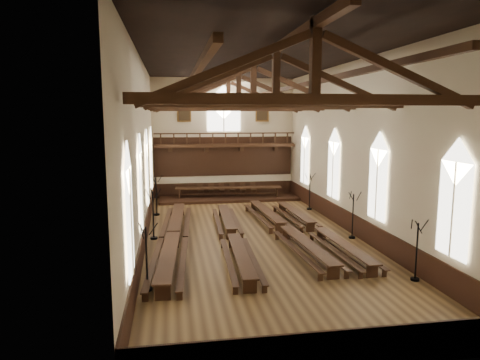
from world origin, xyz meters
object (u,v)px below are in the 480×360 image
(high_table, at_px, (229,189))
(candelabrum_right_far, at_px, (309,199))
(candelabrum_right_near, at_px, (416,262))
(candelabrum_left_near, at_px, (147,270))
(dais, at_px, (229,198))
(refectory_row_a, at_px, (174,235))
(refectory_row_c, at_px, (284,227))
(candelabrum_right_mid, at_px, (352,224))
(refectory_row_b, at_px, (233,234))
(refectory_row_d, at_px, (316,228))
(candelabrum_left_mid, at_px, (153,224))
(candelabrum_left_far, at_px, (156,203))

(high_table, bearing_deg, candelabrum_right_far, -41.84)
(candelabrum_right_near, bearing_deg, candelabrum_right_far, 90.00)
(candelabrum_left_near, bearing_deg, dais, 72.31)
(candelabrum_left_near, bearing_deg, refectory_row_a, 79.39)
(refectory_row_c, height_order, candelabrum_right_mid, candelabrum_right_mid)
(candelabrum_left_near, bearing_deg, refectory_row_b, 53.03)
(refectory_row_d, xyz_separation_m, candelabrum_left_mid, (-9.20, 0.91, 0.39))
(candelabrum_right_mid, height_order, candelabrum_right_far, candelabrum_right_far)
(refectory_row_b, relative_size, candelabrum_left_near, 5.05)
(candelabrum_left_far, bearing_deg, candelabrum_left_near, -90.00)
(high_table, relative_size, candelabrum_right_near, 3.33)
(candelabrum_left_near, distance_m, candelabrum_right_mid, 12.43)
(refectory_row_d, bearing_deg, candelabrum_left_near, -145.40)
(dais, height_order, candelabrum_right_near, candelabrum_right_near)
(refectory_row_b, height_order, candelabrum_right_near, candelabrum_right_near)
(refectory_row_c, height_order, candelabrum_left_mid, candelabrum_left_mid)
(candelabrum_right_far, bearing_deg, candelabrum_left_mid, -151.95)
(refectory_row_c, relative_size, candelabrum_left_near, 5.14)
(high_table, xyz_separation_m, candelabrum_right_mid, (5.37, -12.38, -0.09))
(candelabrum_left_mid, bearing_deg, refectory_row_b, -20.17)
(refectory_row_c, xyz_separation_m, candelabrum_left_near, (-7.37, -6.62, 0.31))
(refectory_row_b, relative_size, dais, 1.22)
(high_table, bearing_deg, refectory_row_c, -81.81)
(refectory_row_d, bearing_deg, candelabrum_left_far, 143.51)
(refectory_row_a, bearing_deg, refectory_row_d, 3.19)
(candelabrum_left_near, bearing_deg, refectory_row_d, 34.60)
(dais, distance_m, candelabrum_right_near, 19.51)
(refectory_row_b, bearing_deg, candelabrum_right_far, 47.65)
(candelabrum_left_far, height_order, candelabrum_right_far, candelabrum_left_far)
(candelabrum_left_far, xyz_separation_m, candelabrum_right_mid, (11.10, -7.56, -0.05))
(candelabrum_right_far, bearing_deg, candelabrum_right_near, -90.00)
(refectory_row_b, relative_size, high_table, 1.59)
(refectory_row_d, distance_m, candelabrum_left_far, 11.45)
(refectory_row_b, distance_m, candelabrum_left_near, 7.12)
(refectory_row_d, xyz_separation_m, candelabrum_right_mid, (1.90, -0.75, 0.33))
(refectory_row_a, distance_m, candelabrum_left_near, 6.00)
(dais, height_order, candelabrum_right_mid, candelabrum_right_mid)
(refectory_row_d, height_order, candelabrum_right_far, candelabrum_right_far)
(refectory_row_a, height_order, dais, refectory_row_a)
(candelabrum_left_mid, xyz_separation_m, candelabrum_right_far, (11.10, 5.91, -0.05))
(refectory_row_b, distance_m, candelabrum_right_mid, 6.83)
(high_table, height_order, candelabrum_right_near, candelabrum_right_near)
(refectory_row_a, height_order, candelabrum_right_mid, candelabrum_right_mid)
(refectory_row_a, distance_m, candelabrum_left_far, 7.34)
(high_table, distance_m, candelabrum_left_mid, 12.16)
(refectory_row_d, xyz_separation_m, high_table, (-3.47, 11.63, 0.41))
(candelabrum_right_far, bearing_deg, refectory_row_a, -143.96)
(dais, distance_m, candelabrum_right_mid, 13.51)
(refectory_row_c, height_order, candelabrum_right_near, candelabrum_right_near)
(refectory_row_c, distance_m, candelabrum_left_far, 9.85)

